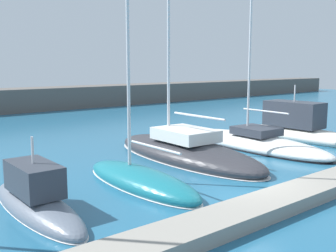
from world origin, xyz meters
name	(u,v)px	position (x,y,z in m)	size (l,w,h in m)	color
ground_plane	(244,191)	(0.00, 0.00, 0.00)	(120.00, 120.00, 0.00)	#236084
dock_pier	(287,198)	(0.00, -1.83, 0.22)	(28.42, 1.45, 0.43)	gray
motorboat_slate_second	(36,201)	(-6.56, 2.80, 0.32)	(1.54, 6.16, 2.71)	slate
sailboat_teal_third	(140,179)	(-2.46, 2.97, 0.23)	(2.01, 6.64, 12.06)	#19707F
sailboat_charcoal_fourth	(185,151)	(1.85, 5.25, 0.35)	(3.59, 10.17, 19.97)	#2D2D33
sailboat_white_fifth	(254,142)	(6.57, 4.84, 0.31)	(3.30, 10.02, 20.52)	white
motorboat_ivory_sixth	(301,129)	(10.69, 4.53, 0.66)	(2.35, 9.30, 3.56)	silver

